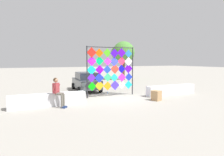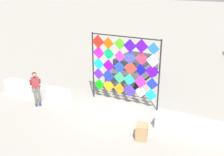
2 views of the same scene
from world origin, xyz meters
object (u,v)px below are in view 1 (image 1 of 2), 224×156
object	(u,v)px
kite_display_rack	(111,68)
parked_car	(86,81)
seated_vendor	(58,90)
tree_far_right	(122,53)
cardboard_box_large	(156,96)

from	to	relation	value
kite_display_rack	parked_car	bearing A→B (deg)	103.76
seated_vendor	tree_far_right	distance (m)	15.59
seated_vendor	parked_car	xyz separation A→B (m)	(3.09, 4.92, -0.16)
parked_car	tree_far_right	bearing A→B (deg)	44.45
kite_display_rack	seated_vendor	xyz separation A→B (m)	(-3.85, -1.82, -1.01)
parked_car	cardboard_box_large	distance (m)	6.21
seated_vendor	tree_far_right	world-z (taller)	tree_far_right
kite_display_rack	parked_car	world-z (taller)	kite_display_rack
kite_display_rack	tree_far_right	xyz separation A→B (m)	(6.16, 9.88, 1.48)
seated_vendor	parked_car	bearing A→B (deg)	57.87
seated_vendor	cardboard_box_large	distance (m)	5.78
parked_car	cardboard_box_large	size ratio (longest dim) A/B	6.52
parked_car	cardboard_box_large	world-z (taller)	parked_car
seated_vendor	kite_display_rack	bearing A→B (deg)	25.34
kite_display_rack	parked_car	distance (m)	3.40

